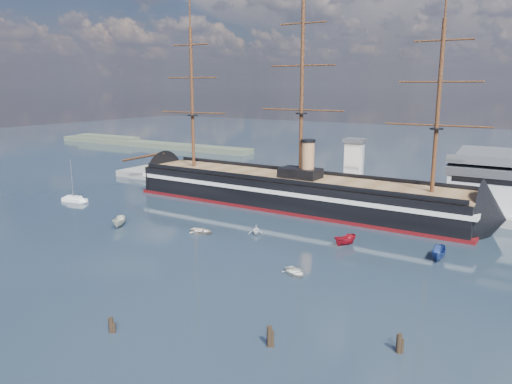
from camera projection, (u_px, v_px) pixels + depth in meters
The scene contains 15 objects.
ground at pixel (282, 231), 106.75m from camera, with size 600.00×600.00×0.00m, color #16232D.
quay at pixel (382, 203), 131.43m from camera, with size 180.00×18.00×2.00m, color slate.
quay_tower at pixel (354, 166), 130.51m from camera, with size 5.00×5.00×15.00m.
shoreline at pixel (136, 143), 257.30m from camera, with size 120.00×10.00×4.00m.
warship at pixel (287, 191), 127.54m from camera, with size 113.03×17.99×53.94m.
sailboat at pixel (75, 199), 133.01m from camera, with size 7.41×3.25×11.46m.
motorboat_a at pixel (119, 227), 109.56m from camera, with size 6.84×2.51×2.73m, color beige.
motorboat_b at pixel (202, 233), 104.76m from camera, with size 3.36×1.34×1.57m, color beige.
motorboat_c at pixel (345, 246), 96.71m from camera, with size 6.43×2.36×2.57m, color maroon.
motorboat_d at pixel (256, 234), 104.37m from camera, with size 5.59×2.42×2.05m, color white.
motorboat_e at pixel (295, 275), 81.89m from camera, with size 3.12×1.25×1.46m, color silver.
motorboat_f at pixel (439, 260), 88.87m from camera, with size 7.08×2.60×2.83m, color navy.
piling_near_mid at pixel (112, 332), 62.89m from camera, with size 0.64×0.64×2.71m, color black.
piling_near_right at pixel (269, 346), 59.53m from camera, with size 0.64×0.64×3.31m, color black.
piling_far_right at pixel (398, 353), 58.12m from camera, with size 0.64×0.64×3.08m, color black.
Camera 1 is at (49.58, -50.02, 30.56)m, focal length 35.00 mm.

